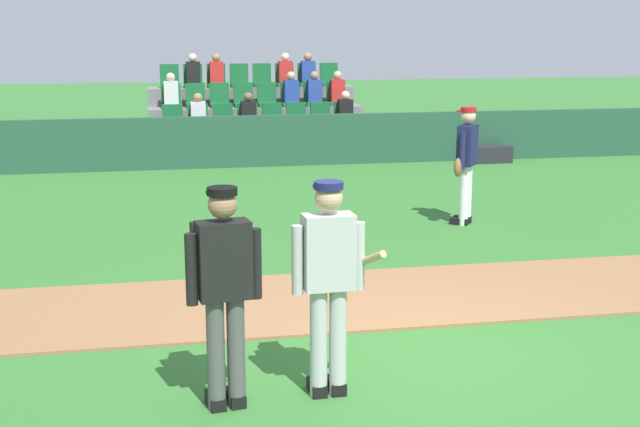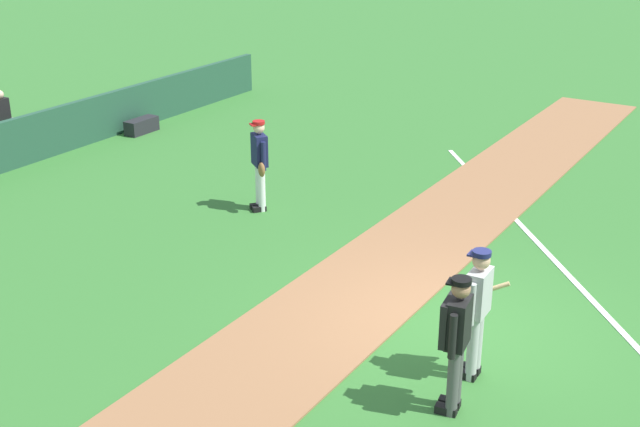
# 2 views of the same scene
# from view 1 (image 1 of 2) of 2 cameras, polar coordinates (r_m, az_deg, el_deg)

# --- Properties ---
(ground_plane) EXTENTS (80.00, 80.00, 0.00)m
(ground_plane) POSITION_cam_1_polar(r_m,az_deg,el_deg) (8.13, 7.00, -8.99)
(ground_plane) COLOR #33702D
(infield_dirt_path) EXTENTS (28.00, 2.08, 0.03)m
(infield_dirt_path) POSITION_cam_1_polar(r_m,az_deg,el_deg) (9.59, 4.01, -5.49)
(infield_dirt_path) COLOR #936642
(infield_dirt_path) RESTS_ON ground
(dugout_fence) EXTENTS (20.00, 0.16, 1.09)m
(dugout_fence) POSITION_cam_1_polar(r_m,az_deg,el_deg) (18.48, -3.51, 4.79)
(dugout_fence) COLOR #234C38
(dugout_fence) RESTS_ON ground
(stadium_bleachers) EXTENTS (5.00, 2.95, 2.30)m
(stadium_bleachers) POSITION_cam_1_polar(r_m,az_deg,el_deg) (20.32, -4.20, 5.75)
(stadium_bleachers) COLOR slate
(stadium_bleachers) RESTS_ON ground
(batter_grey_jersey) EXTENTS (0.70, 0.77, 1.76)m
(batter_grey_jersey) POSITION_cam_1_polar(r_m,az_deg,el_deg) (6.86, 0.60, -4.40)
(batter_grey_jersey) COLOR #B2B2B2
(batter_grey_jersey) RESTS_ON ground
(umpire_home_plate) EXTENTS (0.58, 0.35, 1.76)m
(umpire_home_plate) POSITION_cam_1_polar(r_m,az_deg,el_deg) (6.67, -6.35, -4.68)
(umpire_home_plate) COLOR #4C4C4C
(umpire_home_plate) RESTS_ON ground
(runner_navy_jersey) EXTENTS (0.52, 0.55, 1.76)m
(runner_navy_jersey) POSITION_cam_1_polar(r_m,az_deg,el_deg) (13.10, 9.58, 3.42)
(runner_navy_jersey) COLOR white
(runner_navy_jersey) RESTS_ON ground
(equipment_bag) EXTENTS (0.90, 0.36, 0.36)m
(equipment_bag) POSITION_cam_1_polar(r_m,az_deg,el_deg) (19.35, 11.14, 3.83)
(equipment_bag) COLOR #232328
(equipment_bag) RESTS_ON ground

